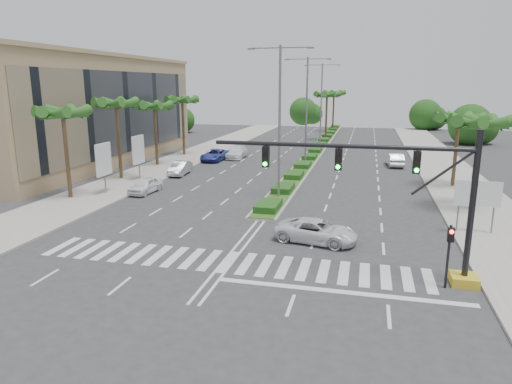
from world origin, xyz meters
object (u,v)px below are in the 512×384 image
(car_parked_a, at_px, (145,185))
(car_right, at_px, (395,160))
(car_parked_c, at_px, (214,155))
(car_parked_d, at_px, (237,152))
(car_crossing, at_px, (316,231))
(car_parked_b, at_px, (180,168))

(car_parked_a, distance_m, car_right, 28.57)
(car_parked_c, xyz_separation_m, car_parked_d, (2.11, 2.69, 0.04))
(car_parked_d, relative_size, car_crossing, 1.06)
(car_parked_a, distance_m, car_parked_b, 8.26)
(car_parked_d, bearing_deg, car_parked_c, -129.41)
(car_parked_b, relative_size, car_right, 0.91)
(car_parked_d, height_order, car_crossing, car_parked_d)
(car_parked_a, xyz_separation_m, car_crossing, (15.64, -9.04, 0.00))
(car_crossing, xyz_separation_m, car_right, (5.80, 27.92, 0.08))
(car_parked_b, xyz_separation_m, car_right, (21.75, 10.63, 0.07))
(car_parked_a, bearing_deg, car_right, 45.29)
(car_parked_a, height_order, car_parked_b, car_parked_b)
(car_parked_a, height_order, car_parked_d, car_parked_d)
(car_parked_c, bearing_deg, car_parked_b, -91.30)
(car_crossing, bearing_deg, car_parked_a, 70.86)
(car_parked_b, height_order, car_parked_c, car_parked_c)
(car_right, bearing_deg, car_crossing, 73.16)
(car_parked_b, xyz_separation_m, car_parked_c, (0.55, 9.32, 0.02))
(car_right, bearing_deg, car_parked_d, -9.24)
(car_parked_a, distance_m, car_crossing, 18.06)
(car_parked_d, bearing_deg, car_right, -5.45)
(car_parked_b, xyz_separation_m, car_parked_d, (2.66, 12.00, 0.06))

